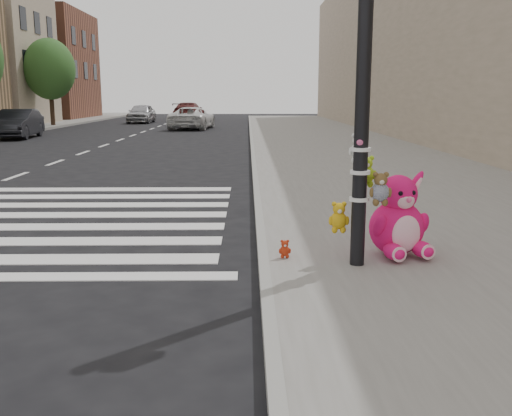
{
  "coord_description": "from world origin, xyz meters",
  "views": [
    {
      "loc": [
        1.36,
        -4.38,
        2.02
      ],
      "look_at": [
        1.46,
        2.01,
        0.75
      ],
      "focal_mm": 40.0,
      "sensor_mm": 36.0,
      "label": 1
    }
  ],
  "objects_px": {
    "car_white_near": "(192,118)",
    "signal_pole": "(363,113)",
    "car_dark_far": "(18,124)",
    "red_teddy": "(285,249)",
    "pink_bunny": "(398,221)"
  },
  "relations": [
    {
      "from": "car_white_near",
      "to": "signal_pole",
      "type": "bearing_deg",
      "value": 104.73
    },
    {
      "from": "car_dark_far",
      "to": "car_white_near",
      "type": "relative_size",
      "value": 0.87
    },
    {
      "from": "signal_pole",
      "to": "red_teddy",
      "type": "xyz_separation_m",
      "value": [
        -0.81,
        0.26,
        -1.58
      ]
    },
    {
      "from": "red_teddy",
      "to": "car_dark_far",
      "type": "bearing_deg",
      "value": 114.87
    },
    {
      "from": "pink_bunny",
      "to": "car_white_near",
      "type": "bearing_deg",
      "value": 85.15
    },
    {
      "from": "red_teddy",
      "to": "car_dark_far",
      "type": "xyz_separation_m",
      "value": [
        -11.39,
        21.13,
        0.44
      ]
    },
    {
      "from": "red_teddy",
      "to": "car_white_near",
      "type": "distance_m",
      "value": 28.82
    },
    {
      "from": "red_teddy",
      "to": "car_white_near",
      "type": "bearing_deg",
      "value": 94.1
    },
    {
      "from": "signal_pole",
      "to": "pink_bunny",
      "type": "bearing_deg",
      "value": 33.7
    },
    {
      "from": "car_white_near",
      "to": "pink_bunny",
      "type": "bearing_deg",
      "value": 105.89
    },
    {
      "from": "signal_pole",
      "to": "red_teddy",
      "type": "bearing_deg",
      "value": 162.54
    },
    {
      "from": "signal_pole",
      "to": "car_dark_far",
      "type": "xyz_separation_m",
      "value": [
        -12.2,
        21.39,
        -1.14
      ]
    },
    {
      "from": "red_teddy",
      "to": "car_dark_far",
      "type": "height_order",
      "value": "car_dark_far"
    },
    {
      "from": "red_teddy",
      "to": "car_white_near",
      "type": "xyz_separation_m",
      "value": [
        -3.79,
        28.56,
        0.42
      ]
    },
    {
      "from": "signal_pole",
      "to": "red_teddy",
      "type": "height_order",
      "value": "signal_pole"
    }
  ]
}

